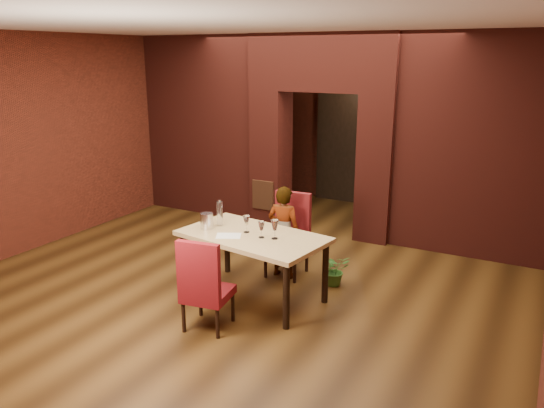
{
  "coord_description": "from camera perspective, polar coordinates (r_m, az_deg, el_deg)",
  "views": [
    {
      "loc": [
        3.35,
        -5.93,
        2.87
      ],
      "look_at": [
        0.15,
        0.0,
        0.96
      ],
      "focal_mm": 35.0,
      "sensor_mm": 36.0,
      "label": 1
    }
  ],
  "objects": [
    {
      "name": "wine_glass_a",
      "position": [
        6.35,
        -2.77,
        -2.18
      ],
      "size": [
        0.08,
        0.08,
        0.21
      ],
      "primitive_type": null,
      "color": "white",
      "rests_on": "dining_table"
    },
    {
      "name": "potted_plant",
      "position": [
        6.9,
        6.76,
        -7.03
      ],
      "size": [
        0.49,
        0.49,
        0.41
      ],
      "primitive_type": "imported",
      "rotation": [
        0.0,
        0.0,
        0.78
      ],
      "color": "#336926",
      "rests_on": "ground"
    },
    {
      "name": "wine_glass_c",
      "position": [
        6.13,
        0.3,
        -2.75
      ],
      "size": [
        0.09,
        0.09,
        0.23
      ],
      "primitive_type": null,
      "color": "silver",
      "rests_on": "dining_table"
    },
    {
      "name": "lintel",
      "position": [
        8.61,
        5.65,
        14.92
      ],
      "size": [
        2.45,
        0.55,
        0.9
      ],
      "primitive_type": "cube",
      "color": "maroon",
      "rests_on": "ground"
    },
    {
      "name": "rear_door",
      "position": [
        10.72,
        7.49,
        5.88
      ],
      "size": [
        0.9,
        0.08,
        2.1
      ],
      "primitive_type": "cube",
      "color": "black",
      "rests_on": "ground"
    },
    {
      "name": "wall_back",
      "position": [
        10.56,
        9.77,
        8.66
      ],
      "size": [
        7.0,
        0.04,
        3.2
      ],
      "primitive_type": "cube",
      "color": "maroon",
      "rests_on": "ground"
    },
    {
      "name": "chair_far",
      "position": [
        7.05,
        1.58,
        -3.42
      ],
      "size": [
        0.53,
        0.53,
        1.1
      ],
      "primitive_type": "cube",
      "rotation": [
        0.0,
        0.0,
        0.05
      ],
      "color": "maroon",
      "rests_on": "ground"
    },
    {
      "name": "wing_wall_right",
      "position": [
        8.09,
        21.09,
        5.71
      ],
      "size": [
        2.28,
        0.35,
        3.2
      ],
      "primitive_type": "cube",
      "color": "maroon",
      "rests_on": "ground"
    },
    {
      "name": "vent_panel",
      "position": [
        9.07,
        -0.99,
        0.97
      ],
      "size": [
        0.4,
        0.03,
        0.5
      ],
      "primitive_type": "cube",
      "color": "brown",
      "rests_on": "ground"
    },
    {
      "name": "chair_near",
      "position": [
        5.77,
        -6.94,
        -8.37
      ],
      "size": [
        0.54,
        0.54,
        1.04
      ],
      "primitive_type": "cube",
      "rotation": [
        0.0,
        0.0,
        3.3
      ],
      "color": "maroon",
      "rests_on": "ground"
    },
    {
      "name": "tasting_sheet",
      "position": [
        6.28,
        -4.69,
        -3.42
      ],
      "size": [
        0.35,
        0.32,
        0.0
      ],
      "primitive_type": "cube",
      "rotation": [
        0.0,
        0.0,
        0.47
      ],
      "color": "silver",
      "rests_on": "dining_table"
    },
    {
      "name": "wine_glass_b",
      "position": [
        6.17,
        -1.15,
        -2.77
      ],
      "size": [
        0.08,
        0.08,
        0.2
      ],
      "primitive_type": null,
      "color": "white",
      "rests_on": "dining_table"
    },
    {
      "name": "pillar_left",
      "position": [
        9.19,
        -0.1,
        5.0
      ],
      "size": [
        0.55,
        0.55,
        2.3
      ],
      "primitive_type": "cube",
      "color": "maroon",
      "rests_on": "ground"
    },
    {
      "name": "rear_door_frame",
      "position": [
        10.68,
        7.42,
        5.85
      ],
      "size": [
        1.02,
        0.04,
        2.22
      ],
      "primitive_type": "cube",
      "color": "black",
      "rests_on": "ground"
    },
    {
      "name": "water_bottle",
      "position": [
        6.62,
        -5.64,
        -0.94
      ],
      "size": [
        0.08,
        0.08,
        0.33
      ],
      "primitive_type": "cylinder",
      "color": "white",
      "rests_on": "dining_table"
    },
    {
      "name": "wine_bucket",
      "position": [
        6.54,
        -7.03,
        -1.82
      ],
      "size": [
        0.16,
        0.16,
        0.2
      ],
      "primitive_type": "cylinder",
      "color": "silver",
      "rests_on": "dining_table"
    },
    {
      "name": "wing_wall_left",
      "position": [
        9.86,
        -7.41,
        8.26
      ],
      "size": [
        2.28,
        0.35,
        3.2
      ],
      "primitive_type": "cube",
      "color": "maroon",
      "rests_on": "ground"
    },
    {
      "name": "pillar_right",
      "position": [
        8.46,
        11.3,
        3.76
      ],
      "size": [
        0.55,
        0.55,
        2.3
      ],
      "primitive_type": "cube",
      "color": "maroon",
      "rests_on": "ground"
    },
    {
      "name": "wall_left",
      "position": [
        9.15,
        -20.69,
        6.81
      ],
      "size": [
        0.04,
        8.0,
        3.2
      ],
      "primitive_type": "cube",
      "color": "maroon",
      "rests_on": "ground"
    },
    {
      "name": "floor",
      "position": [
        7.39,
        -1.03,
        -7.05
      ],
      "size": [
        8.0,
        8.0,
        0.0
      ],
      "primitive_type": "plane",
      "color": "#462D11",
      "rests_on": "ground"
    },
    {
      "name": "ceiling",
      "position": [
        6.82,
        -1.16,
        18.56
      ],
      "size": [
        7.0,
        8.0,
        0.04
      ],
      "primitive_type": "cube",
      "color": "silver",
      "rests_on": "ground"
    },
    {
      "name": "person_seated",
      "position": [
        6.98,
        1.28,
        -3.01
      ],
      "size": [
        0.46,
        0.31,
        1.24
      ],
      "primitive_type": "imported",
      "rotation": [
        0.0,
        0.0,
        3.18
      ],
      "color": "beige",
      "rests_on": "ground"
    },
    {
      "name": "dining_table",
      "position": [
        6.46,
        -2.04,
        -6.68
      ],
      "size": [
        1.85,
        1.21,
        0.81
      ],
      "primitive_type": "cube",
      "rotation": [
        0.0,
        0.0,
        -0.15
      ],
      "color": "tan",
      "rests_on": "ground"
    }
  ]
}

